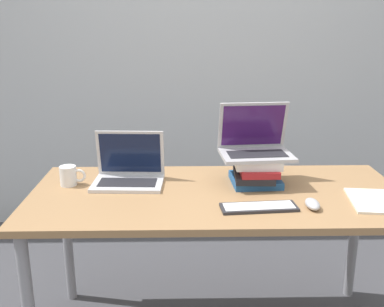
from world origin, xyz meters
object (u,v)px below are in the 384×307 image
laptop_left (129,173)px  mug (69,176)px  notepad (375,201)px  wireless_keyboard (259,207)px  mouse (312,204)px  book_stack (256,171)px  laptop_on_books (255,145)px

laptop_left → mug: (-0.27, -0.03, -0.00)m
laptop_left → notepad: (1.06, -0.26, -0.04)m
wireless_keyboard → mouse: bearing=0.6°
mouse → mug: 1.09m
book_stack → laptop_on_books: 0.12m
book_stack → wireless_keyboard: size_ratio=0.77×
wireless_keyboard → notepad: size_ratio=1.09×
laptop_on_books → mug: 0.87m
book_stack → mouse: (0.19, -0.29, -0.05)m
wireless_keyboard → notepad: bearing=6.6°
mug → laptop_left: bearing=5.9°
laptop_left → laptop_on_books: (0.59, 0.00, 0.13)m
wireless_keyboard → mouse: size_ratio=2.97×
laptop_left → book_stack: laptop_left is taller
laptop_left → wireless_keyboard: bearing=-29.6°
laptop_left → mug: 0.27m
book_stack → laptop_left: bearing=177.1°
laptop_on_books → notepad: 0.57m
wireless_keyboard → mug: mug is taller
mouse → mug: size_ratio=0.90×
laptop_left → mug: size_ratio=2.78×
notepad → mug: mug is taller
mouse → notepad: (0.28, 0.06, -0.01)m
book_stack → laptop_on_books: laptop_on_books is taller
book_stack → notepad: 0.53m
laptop_on_books → mouse: 0.41m
book_stack → mouse: 0.35m
laptop_on_books → wireless_keyboard: (-0.03, -0.32, -0.17)m
wireless_keyboard → notepad: wireless_keyboard is taller
laptop_left → laptop_on_books: 0.60m
notepad → laptop_left: bearing=166.2°
mug → mouse: bearing=-15.3°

